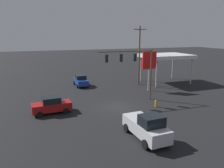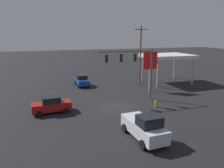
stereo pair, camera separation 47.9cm
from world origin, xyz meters
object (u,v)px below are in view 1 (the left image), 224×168
(price_sign, at_px, (149,62))
(pickup_parked, at_px, (146,127))
(traffic_signal_assembly, at_px, (132,63))
(sedan_waiting, at_px, (52,105))
(utility_pole, at_px, (139,54))
(sedan_far, at_px, (81,81))
(fire_hydrant, at_px, (156,103))

(price_sign, distance_m, pickup_parked, 17.18)
(traffic_signal_assembly, bearing_deg, sedan_waiting, 4.90)
(utility_pole, xyz_separation_m, pickup_parked, (8.97, 19.28, -4.34))
(sedan_far, distance_m, pickup_parked, 21.65)
(pickup_parked, distance_m, fire_hydrant, 8.93)
(traffic_signal_assembly, height_order, utility_pole, utility_pole)
(utility_pole, relative_size, sedan_waiting, 2.28)
(price_sign, xyz_separation_m, sedan_far, (9.55, -7.02, -3.64))
(sedan_waiting, bearing_deg, utility_pole, -152.60)
(fire_hydrant, bearing_deg, price_sign, -112.62)
(sedan_waiting, distance_m, fire_hydrant, 12.67)
(traffic_signal_assembly, distance_m, sedan_far, 12.96)
(traffic_signal_assembly, bearing_deg, utility_pole, -121.79)
(sedan_far, distance_m, sedan_waiting, 13.63)
(price_sign, relative_size, sedan_far, 1.42)
(sedan_waiting, bearing_deg, price_sign, -165.57)
(traffic_signal_assembly, xyz_separation_m, price_sign, (-4.97, -4.30, -0.69))
(utility_pole, xyz_separation_m, sedan_waiting, (16.16, 9.90, -4.49))
(utility_pole, relative_size, pickup_parked, 1.95)
(traffic_signal_assembly, xyz_separation_m, fire_hydrant, (-1.88, 3.12, -4.84))
(sedan_far, bearing_deg, traffic_signal_assembly, 21.51)
(sedan_far, bearing_deg, pickup_parked, 2.62)
(price_sign, bearing_deg, sedan_far, -36.34)
(price_sign, relative_size, fire_hydrant, 7.14)
(sedan_far, height_order, fire_hydrant, sedan_far)
(traffic_signal_assembly, xyz_separation_m, sedan_far, (4.58, -11.33, -4.33))
(utility_pole, distance_m, sedan_far, 11.34)
(pickup_parked, bearing_deg, sedan_far, -179.56)
(price_sign, bearing_deg, utility_pole, -97.32)
(pickup_parked, xyz_separation_m, fire_hydrant, (-5.28, -7.17, -0.67))
(sedan_waiting, height_order, pickup_parked, pickup_parked)
(utility_pole, height_order, price_sign, utility_pole)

